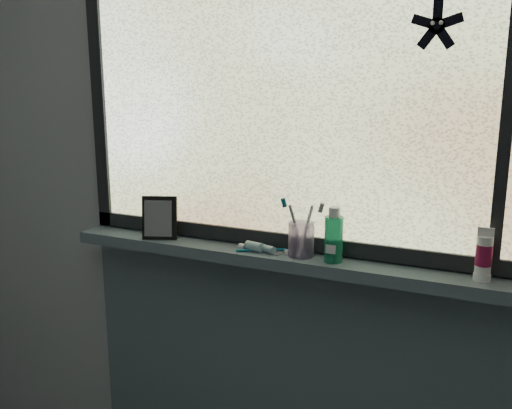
{
  "coord_description": "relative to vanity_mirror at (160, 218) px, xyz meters",
  "views": [
    {
      "loc": [
        0.61,
        -0.43,
        1.59
      ],
      "look_at": [
        -0.05,
        1.05,
        1.22
      ],
      "focal_mm": 40.0,
      "sensor_mm": 36.0,
      "label": 1
    }
  ],
  "objects": [
    {
      "name": "toothbrush_cup",
      "position": [
        0.52,
        0.02,
        -0.02
      ],
      "size": [
        0.1,
        0.1,
        0.11
      ],
      "primitive_type": "cylinder",
      "rotation": [
        0.0,
        0.0,
        0.26
      ],
      "color": "#CFACE3",
      "rests_on": "windowsill"
    },
    {
      "name": "sill_apron",
      "position": [
        0.49,
        0.08,
        -0.61
      ],
      "size": [
        1.62,
        0.02,
        0.98
      ],
      "primitive_type": "cube",
      "color": "#4C5C65",
      "rests_on": "floor"
    },
    {
      "name": "cream_tube",
      "position": [
        1.06,
        0.02,
        0.01
      ],
      "size": [
        0.06,
        0.06,
        0.11
      ],
      "primitive_type": "cylinder",
      "rotation": [
        0.0,
        0.0,
        -0.35
      ],
      "color": "silver",
      "rests_on": "windowsill"
    },
    {
      "name": "windowsill",
      "position": [
        0.49,
        0.02,
        -0.1
      ],
      "size": [
        1.62,
        0.14,
        0.04
      ],
      "primitive_type": "cube",
      "color": "#4C5C65",
      "rests_on": "wall_back"
    },
    {
      "name": "window_pane",
      "position": [
        0.49,
        0.07,
        0.43
      ],
      "size": [
        1.5,
        0.01,
        1.0
      ],
      "primitive_type": "cube",
      "color": "silver",
      "rests_on": "wall_back"
    },
    {
      "name": "wall_back",
      "position": [
        0.49,
        0.1,
        0.15
      ],
      "size": [
        3.0,
        0.01,
        2.5
      ],
      "primitive_type": "cube",
      "color": "#9EA3A8",
      "rests_on": "ground"
    },
    {
      "name": "mouthwash_bottle",
      "position": [
        0.63,
        0.01,
        0.01
      ],
      "size": [
        0.07,
        0.07,
        0.14
      ],
      "primitive_type": "cylinder",
      "rotation": [
        0.0,
        0.0,
        -0.38
      ],
      "color": "#1D9A66",
      "rests_on": "windowsill"
    },
    {
      "name": "starfish_sticker",
      "position": [
        0.89,
        0.06,
        0.62
      ],
      "size": [
        0.15,
        0.02,
        0.15
      ],
      "primitive_type": null,
      "color": "black",
      "rests_on": "window_pane"
    },
    {
      "name": "frame_mullion",
      "position": [
        1.09,
        0.07,
        0.43
      ],
      "size": [
        0.03,
        0.03,
        1.0
      ],
      "primitive_type": "cube",
      "color": "black",
      "rests_on": "wall_back"
    },
    {
      "name": "toothpaste_tube",
      "position": [
        0.38,
        0.0,
        -0.06
      ],
      "size": [
        0.19,
        0.08,
        0.03
      ],
      "primitive_type": null,
      "rotation": [
        0.0,
        0.0,
        -0.25
      ],
      "color": "silver",
      "rests_on": "windowsill"
    },
    {
      "name": "toothbrush_lying",
      "position": [
        0.39,
        0.01,
        -0.07
      ],
      "size": [
        0.19,
        0.11,
        0.01
      ],
      "primitive_type": null,
      "rotation": [
        0.0,
        0.0,
        0.49
      ],
      "color": "#0E677E",
      "rests_on": "windowsill"
    },
    {
      "name": "vanity_mirror",
      "position": [
        0.0,
        0.0,
        0.0
      ],
      "size": [
        0.14,
        0.1,
        0.15
      ],
      "primitive_type": "cube",
      "rotation": [
        0.0,
        0.0,
        0.36
      ],
      "color": "black",
      "rests_on": "windowsill"
    },
    {
      "name": "frame_bottom",
      "position": [
        0.49,
        0.07,
        -0.05
      ],
      "size": [
        1.6,
        0.03,
        0.05
      ],
      "primitive_type": "cube",
      "color": "black",
      "rests_on": "windowsill"
    },
    {
      "name": "frame_left",
      "position": [
        -0.29,
        0.07,
        0.43
      ],
      "size": [
        0.05,
        0.03,
        1.1
      ],
      "primitive_type": "cube",
      "color": "black",
      "rests_on": "wall_back"
    }
  ]
}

